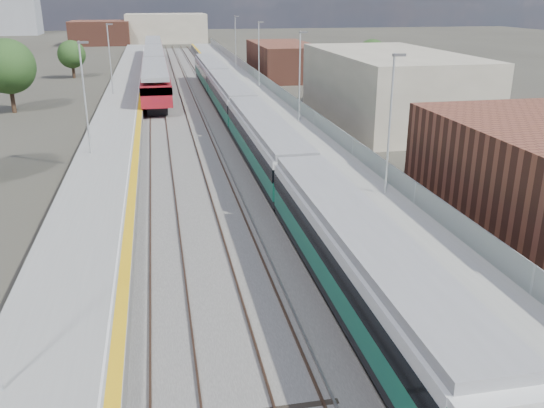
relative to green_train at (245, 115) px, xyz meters
name	(u,v)px	position (x,y,z in m)	size (l,w,h in m)	color
ground	(215,117)	(-1.50, 10.01, -2.10)	(320.00, 320.00, 0.00)	#47443A
ballast_bed	(190,113)	(-3.75, 12.51, -2.07)	(10.50, 155.00, 0.06)	#565451
tracks	(195,109)	(-3.15, 14.19, -1.99)	(8.96, 160.00, 0.17)	#4C3323
platform_right	(263,105)	(3.78, 12.50, -1.56)	(4.70, 155.00, 8.52)	slate
platform_left	(121,111)	(-10.55, 12.50, -1.58)	(4.30, 155.00, 8.52)	slate
green_train	(245,115)	(0.00, 0.00, 0.00)	(2.71, 75.46, 2.98)	black
red_train	(154,62)	(-7.00, 40.53, 0.19)	(3.07, 62.20, 3.88)	black
tree_b	(8,66)	(-21.37, 16.25, 2.54)	(5.44, 5.44, 7.37)	#382619
tree_c	(72,54)	(-18.60, 42.58, 1.26)	(3.94, 3.94, 5.35)	#382619
tree_d	(372,55)	(22.13, 29.96, 1.55)	(4.28, 4.28, 5.80)	#382619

